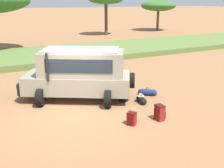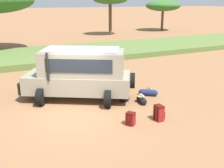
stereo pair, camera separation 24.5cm
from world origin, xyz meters
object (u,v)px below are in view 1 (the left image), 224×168
at_px(duffel_bag_soft_canvas, 147,92).
at_px(acacia_tree_far_right, 158,6).
at_px(safari_vehicle, 79,73).
at_px(backpack_near_rear_wheel, 160,113).
at_px(duffel_bag_low_black_case, 141,100).
at_px(backpack_beside_front_wheel, 132,119).
at_px(acacia_tree_right_mid, 106,0).
at_px(backpack_cluster_center, 124,96).

bearing_deg(duffel_bag_soft_canvas, acacia_tree_far_right, 53.13).
xyz_separation_m(safari_vehicle, duffel_bag_soft_canvas, (3.17, -1.05, -1.14)).
distance_m(backpack_near_rear_wheel, duffel_bag_low_black_case, 1.90).
bearing_deg(duffel_bag_soft_canvas, safari_vehicle, 161.69).
relative_size(backpack_beside_front_wheel, duffel_bag_low_black_case, 0.66).
distance_m(backpack_beside_front_wheel, duffel_bag_low_black_case, 2.32).
relative_size(safari_vehicle, acacia_tree_right_mid, 1.02).
height_order(safari_vehicle, duffel_bag_soft_canvas, safari_vehicle).
bearing_deg(acacia_tree_right_mid, safari_vehicle, -118.30).
bearing_deg(backpack_beside_front_wheel, acacia_tree_right_mid, 66.70).
relative_size(duffel_bag_low_black_case, acacia_tree_right_mid, 0.15).
bearing_deg(safari_vehicle, backpack_cluster_center, -34.80).
bearing_deg(acacia_tree_right_mid, acacia_tree_far_right, 7.90).
relative_size(safari_vehicle, backpack_cluster_center, 9.30).
relative_size(safari_vehicle, duffel_bag_soft_canvas, 6.41).
relative_size(backpack_near_rear_wheel, acacia_tree_right_mid, 0.12).
distance_m(backpack_beside_front_wheel, backpack_cluster_center, 2.47).
relative_size(safari_vehicle, backpack_beside_front_wheel, 10.28).
bearing_deg(acacia_tree_far_right, backpack_cluster_center, -128.85).
bearing_deg(safari_vehicle, duffel_bag_soft_canvas, -18.31).
height_order(safari_vehicle, backpack_near_rear_wheel, safari_vehicle).
relative_size(duffel_bag_soft_canvas, acacia_tree_far_right, 0.15).
xyz_separation_m(backpack_near_rear_wheel, duffel_bag_soft_canvas, (1.15, 2.57, -0.15)).
height_order(backpack_near_rear_wheel, acacia_tree_far_right, acacia_tree_far_right).
bearing_deg(backpack_beside_front_wheel, safari_vehicle, 103.03).
height_order(backpack_beside_front_wheel, backpack_cluster_center, backpack_cluster_center).
relative_size(safari_vehicle, acacia_tree_far_right, 0.98).
bearing_deg(duffel_bag_low_black_case, backpack_cluster_center, 138.01).
distance_m(backpack_cluster_center, duffel_bag_soft_canvas, 1.46).
height_order(backpack_cluster_center, duffel_bag_soft_canvas, backpack_cluster_center).
bearing_deg(backpack_near_rear_wheel, backpack_cluster_center, 96.79).
bearing_deg(backpack_cluster_center, duffel_bag_soft_canvas, 6.05).
distance_m(backpack_beside_front_wheel, duffel_bag_soft_canvas, 3.40).
height_order(backpack_beside_front_wheel, acacia_tree_right_mid, acacia_tree_right_mid).
xyz_separation_m(backpack_beside_front_wheel, acacia_tree_right_mid, (10.76, 24.98, 4.30)).
height_order(backpack_cluster_center, backpack_near_rear_wheel, backpack_near_rear_wheel).
bearing_deg(duffel_bag_soft_canvas, backpack_beside_front_wheel, -134.02).
bearing_deg(acacia_tree_right_mid, duffel_bag_soft_canvas, -110.43).
distance_m(safari_vehicle, backpack_beside_front_wheel, 3.74).
height_order(safari_vehicle, backpack_cluster_center, safari_vehicle).
height_order(duffel_bag_low_black_case, acacia_tree_far_right, acacia_tree_far_right).
bearing_deg(backpack_beside_front_wheel, acacia_tree_far_right, 52.40).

